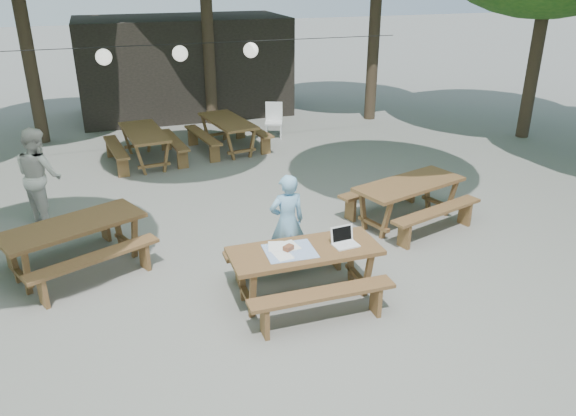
# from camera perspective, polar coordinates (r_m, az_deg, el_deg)

# --- Properties ---
(ground) EXTENTS (80.00, 80.00, 0.00)m
(ground) POSITION_cam_1_polar(r_m,az_deg,el_deg) (8.13, -1.92, -7.54)
(ground) COLOR #60605C
(ground) RESTS_ON ground
(pavilion) EXTENTS (6.00, 3.00, 2.80)m
(pavilion) POSITION_cam_1_polar(r_m,az_deg,el_deg) (17.58, -10.56, 14.02)
(pavilion) COLOR black
(pavilion) RESTS_ON ground
(main_picnic_table) EXTENTS (2.00, 1.58, 0.75)m
(main_picnic_table) POSITION_cam_1_polar(r_m,az_deg,el_deg) (7.59, 1.69, -6.60)
(main_picnic_table) COLOR #4E311B
(main_picnic_table) RESTS_ON ground
(picnic_table_nw) EXTENTS (2.37, 2.21, 0.75)m
(picnic_table_nw) POSITION_cam_1_polar(r_m,az_deg,el_deg) (8.85, -20.77, -3.61)
(picnic_table_nw) COLOR #4E311B
(picnic_table_nw) RESTS_ON ground
(picnic_table_ne) EXTENTS (2.28, 2.06, 0.75)m
(picnic_table_ne) POSITION_cam_1_polar(r_m,az_deg,el_deg) (10.01, 12.10, 0.62)
(picnic_table_ne) COLOR #4E311B
(picnic_table_ne) RESTS_ON ground
(picnic_table_far_w) EXTENTS (1.79, 2.08, 0.75)m
(picnic_table_far_w) POSITION_cam_1_polar(r_m,az_deg,el_deg) (13.25, -14.29, 6.10)
(picnic_table_far_w) COLOR #4E311B
(picnic_table_far_w) RESTS_ON ground
(picnic_table_far_e) EXTENTS (1.87, 2.14, 0.75)m
(picnic_table_far_e) POSITION_cam_1_polar(r_m,az_deg,el_deg) (13.86, -6.10, 7.47)
(picnic_table_far_e) COLOR #4E311B
(picnic_table_far_e) RESTS_ON ground
(woman) EXTENTS (0.54, 0.36, 1.47)m
(woman) POSITION_cam_1_polar(r_m,az_deg,el_deg) (8.21, -0.09, -1.42)
(woman) COLOR #7AB3DE
(woman) RESTS_ON ground
(second_person) EXTENTS (0.98, 1.04, 1.70)m
(second_person) POSITION_cam_1_polar(r_m,az_deg,el_deg) (10.60, -23.94, 3.04)
(second_person) COLOR silver
(second_person) RESTS_ON ground
(plastic_chair) EXTENTS (0.56, 0.56, 0.90)m
(plastic_chair) POSITION_cam_1_polar(r_m,az_deg,el_deg) (14.84, -1.45, 8.14)
(plastic_chair) COLOR white
(plastic_chair) RESTS_ON ground
(laptop) EXTENTS (0.35, 0.29, 0.24)m
(laptop) POSITION_cam_1_polar(r_m,az_deg,el_deg) (7.55, 5.70, -3.25)
(laptop) COLOR white
(laptop) RESTS_ON main_picnic_table
(tabletop_clutter) EXTENTS (0.67, 0.63, 0.08)m
(tabletop_clutter) POSITION_cam_1_polar(r_m,az_deg,el_deg) (7.35, 0.10, -4.31)
(tabletop_clutter) COLOR #396BC2
(tabletop_clutter) RESTS_ON main_picnic_table
(paper_lanterns) EXTENTS (9.00, 0.34, 0.38)m
(paper_lanterns) POSITION_cam_1_polar(r_m,az_deg,el_deg) (12.93, -10.85, 15.18)
(paper_lanterns) COLOR black
(paper_lanterns) RESTS_ON ground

